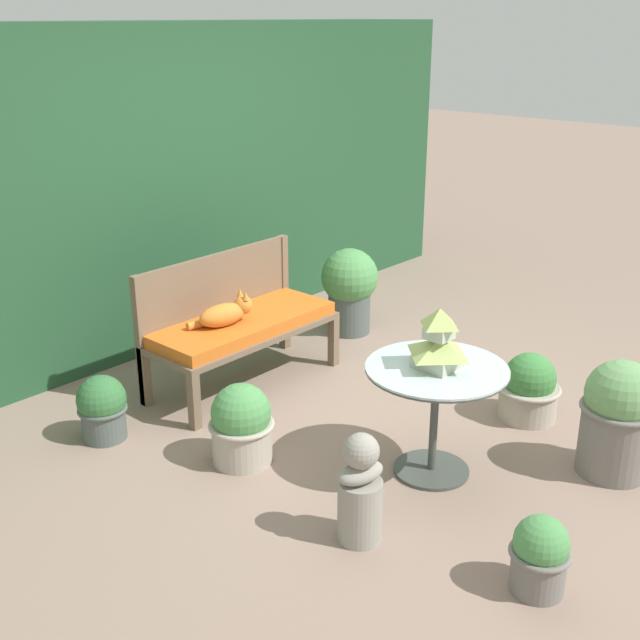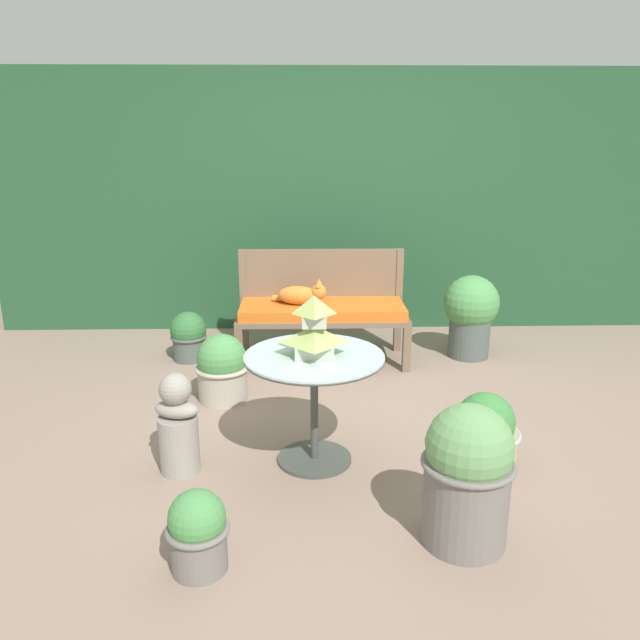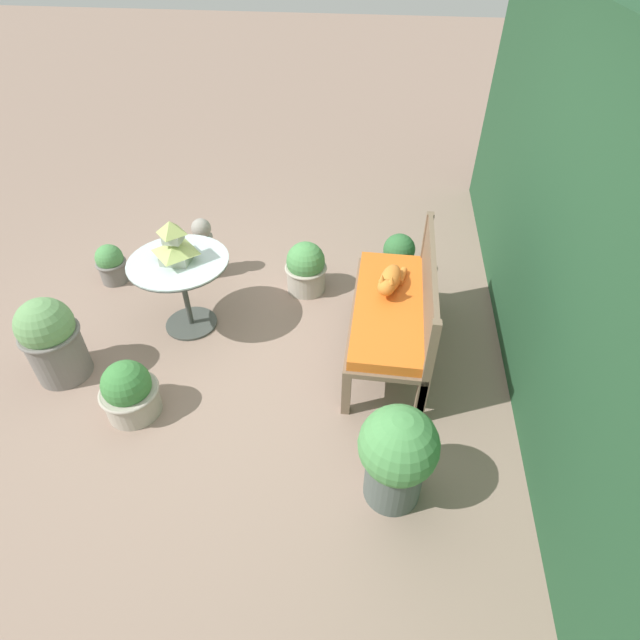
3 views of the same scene
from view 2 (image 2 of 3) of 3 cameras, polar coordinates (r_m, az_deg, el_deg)
name	(u,v)px [view 2 (image 2 of 3)]	position (r m, az deg, el deg)	size (l,w,h in m)	color
ground	(359,414)	(4.19, 3.58, -8.59)	(30.00, 30.00, 0.00)	gray
foliage_hedge_back	(340,199)	(6.22, 1.82, 11.03)	(6.40, 0.97, 2.35)	#234C2D
garden_bench	(322,313)	(4.99, 0.21, 0.63)	(1.36, 0.55, 0.48)	brown
bench_backrest	(321,280)	(5.18, 0.12, 3.72)	(1.36, 0.06, 0.88)	brown
cat	(302,295)	(4.93, -1.64, 2.34)	(0.43, 0.23, 0.21)	orange
patio_table	(314,378)	(3.43, -0.53, -5.33)	(0.77, 0.77, 0.64)	#424742
pagoda_birdhouse	(314,330)	(3.33, -0.54, -0.93)	(0.28, 0.28, 0.33)	#B2BCA8
garden_bust	(178,427)	(3.51, -12.86, -9.52)	(0.27, 0.22, 0.57)	gray
potted_plant_table_near	(198,531)	(2.82, -11.12, -18.43)	(0.27, 0.27, 0.37)	slate
potted_plant_bench_left	(471,313)	(5.26, 13.62, 0.64)	(0.45, 0.45, 0.69)	#4C5651
potted_plant_bench_right	(484,433)	(3.62, 14.78, -9.99)	(0.40, 0.40, 0.43)	#ADA393
potted_plant_table_far	(189,336)	(5.20, -11.92, -1.44)	(0.29, 0.29, 0.40)	#4C5651
potted_plant_patio_mid	(222,369)	(4.38, -8.94, -4.42)	(0.38, 0.38, 0.47)	#ADA393
potted_plant_path_edge	(467,474)	(2.92, 13.32, -13.57)	(0.42, 0.42, 0.67)	slate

